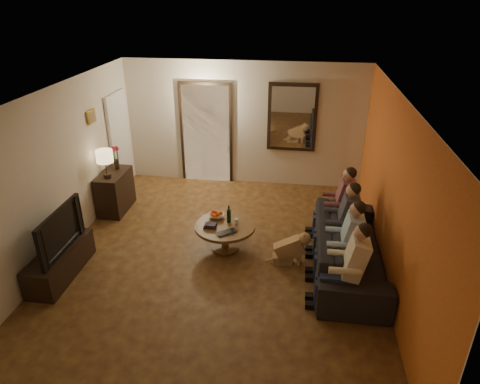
# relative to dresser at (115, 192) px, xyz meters

# --- Properties ---
(floor) EXTENTS (5.00, 6.00, 0.01)m
(floor) POSITION_rel_dresser_xyz_m (2.25, -1.35, -0.38)
(floor) COLOR #462212
(floor) RESTS_ON ground
(ceiling) EXTENTS (5.00, 6.00, 0.01)m
(ceiling) POSITION_rel_dresser_xyz_m (2.25, -1.35, 2.22)
(ceiling) COLOR white
(ceiling) RESTS_ON back_wall
(back_wall) EXTENTS (5.00, 0.02, 2.60)m
(back_wall) POSITION_rel_dresser_xyz_m (2.25, 1.65, 0.92)
(back_wall) COLOR beige
(back_wall) RESTS_ON floor
(front_wall) EXTENTS (5.00, 0.02, 2.60)m
(front_wall) POSITION_rel_dresser_xyz_m (2.25, -4.35, 0.92)
(front_wall) COLOR beige
(front_wall) RESTS_ON floor
(left_wall) EXTENTS (0.02, 6.00, 2.60)m
(left_wall) POSITION_rel_dresser_xyz_m (-0.25, -1.35, 0.92)
(left_wall) COLOR beige
(left_wall) RESTS_ON floor
(right_wall) EXTENTS (0.02, 6.00, 2.60)m
(right_wall) POSITION_rel_dresser_xyz_m (4.75, -1.35, 0.92)
(right_wall) COLOR beige
(right_wall) RESTS_ON floor
(orange_accent) EXTENTS (0.01, 6.00, 2.60)m
(orange_accent) POSITION_rel_dresser_xyz_m (4.74, -1.35, 0.92)
(orange_accent) COLOR #C66A21
(orange_accent) RESTS_ON right_wall
(kitchen_doorway) EXTENTS (1.00, 0.06, 2.10)m
(kitchen_doorway) POSITION_rel_dresser_xyz_m (1.45, 1.63, 0.67)
(kitchen_doorway) COLOR #FFE0A5
(kitchen_doorway) RESTS_ON floor
(door_trim) EXTENTS (1.12, 0.04, 2.22)m
(door_trim) POSITION_rel_dresser_xyz_m (1.45, 1.62, 0.67)
(door_trim) COLOR black
(door_trim) RESTS_ON floor
(fridge_glimpse) EXTENTS (0.45, 0.03, 1.70)m
(fridge_glimpse) POSITION_rel_dresser_xyz_m (1.70, 1.64, 0.52)
(fridge_glimpse) COLOR silver
(fridge_glimpse) RESTS_ON floor
(mirror_frame) EXTENTS (1.00, 0.05, 1.40)m
(mirror_frame) POSITION_rel_dresser_xyz_m (3.25, 1.61, 1.12)
(mirror_frame) COLOR black
(mirror_frame) RESTS_ON back_wall
(mirror_glass) EXTENTS (0.86, 0.02, 1.26)m
(mirror_glass) POSITION_rel_dresser_xyz_m (3.25, 1.58, 1.12)
(mirror_glass) COLOR white
(mirror_glass) RESTS_ON back_wall
(white_door) EXTENTS (0.06, 0.85, 2.04)m
(white_door) POSITION_rel_dresser_xyz_m (-0.21, 0.95, 0.64)
(white_door) COLOR white
(white_door) RESTS_ON floor
(framed_art) EXTENTS (0.03, 0.28, 0.24)m
(framed_art) POSITION_rel_dresser_xyz_m (-0.22, -0.05, 1.47)
(framed_art) COLOR #B28C33
(framed_art) RESTS_ON left_wall
(art_canvas) EXTENTS (0.01, 0.22, 0.18)m
(art_canvas) POSITION_rel_dresser_xyz_m (-0.21, -0.05, 1.47)
(art_canvas) COLOR brown
(art_canvas) RESTS_ON left_wall
(dresser) EXTENTS (0.45, 0.86, 0.77)m
(dresser) POSITION_rel_dresser_xyz_m (0.00, 0.00, 0.00)
(dresser) COLOR black
(dresser) RESTS_ON floor
(table_lamp) EXTENTS (0.30, 0.30, 0.54)m
(table_lamp) POSITION_rel_dresser_xyz_m (0.00, -0.22, 0.65)
(table_lamp) COLOR beige
(table_lamp) RESTS_ON dresser
(flower_vase) EXTENTS (0.14, 0.14, 0.44)m
(flower_vase) POSITION_rel_dresser_xyz_m (0.00, 0.22, 0.60)
(flower_vase) COLOR red
(flower_vase) RESTS_ON dresser
(tv_stand) EXTENTS (0.45, 1.31, 0.44)m
(tv_stand) POSITION_rel_dresser_xyz_m (0.00, -2.09, -0.16)
(tv_stand) COLOR black
(tv_stand) RESTS_ON floor
(tv) EXTENTS (1.15, 0.15, 0.66)m
(tv) POSITION_rel_dresser_xyz_m (0.00, -2.09, 0.38)
(tv) COLOR black
(tv) RESTS_ON tv_stand
(sofa) EXTENTS (2.49, 0.99, 0.72)m
(sofa) POSITION_rel_dresser_xyz_m (4.24, -1.33, -0.02)
(sofa) COLOR black
(sofa) RESTS_ON floor
(person_a) EXTENTS (0.60, 0.40, 1.20)m
(person_a) POSITION_rel_dresser_xyz_m (4.14, -2.23, 0.22)
(person_a) COLOR tan
(person_a) RESTS_ON sofa
(person_b) EXTENTS (0.60, 0.40, 1.20)m
(person_b) POSITION_rel_dresser_xyz_m (4.14, -1.63, 0.22)
(person_b) COLOR tan
(person_b) RESTS_ON sofa
(person_c) EXTENTS (0.60, 0.40, 1.20)m
(person_c) POSITION_rel_dresser_xyz_m (4.14, -1.03, 0.22)
(person_c) COLOR tan
(person_c) RESTS_ON sofa
(person_d) EXTENTS (0.60, 0.40, 1.20)m
(person_d) POSITION_rel_dresser_xyz_m (4.14, -0.43, 0.22)
(person_d) COLOR tan
(person_d) RESTS_ON sofa
(dog) EXTENTS (0.58, 0.30, 0.56)m
(dog) POSITION_rel_dresser_xyz_m (3.36, -1.32, -0.10)
(dog) COLOR #AD7A50
(dog) RESTS_ON floor
(coffee_table) EXTENTS (1.20, 1.20, 0.45)m
(coffee_table) POSITION_rel_dresser_xyz_m (2.31, -1.06, -0.16)
(coffee_table) COLOR brown
(coffee_table) RESTS_ON floor
(bowl) EXTENTS (0.26, 0.26, 0.06)m
(bowl) POSITION_rel_dresser_xyz_m (2.13, -0.84, 0.10)
(bowl) COLOR white
(bowl) RESTS_ON coffee_table
(oranges) EXTENTS (0.20, 0.20, 0.08)m
(oranges) POSITION_rel_dresser_xyz_m (2.13, -0.84, 0.17)
(oranges) COLOR #F55714
(oranges) RESTS_ON bowl
(wine_bottle) EXTENTS (0.07, 0.07, 0.31)m
(wine_bottle) POSITION_rel_dresser_xyz_m (2.36, -0.96, 0.22)
(wine_bottle) COLOR black
(wine_bottle) RESTS_ON coffee_table
(wine_glass) EXTENTS (0.06, 0.06, 0.10)m
(wine_glass) POSITION_rel_dresser_xyz_m (2.49, -1.01, 0.12)
(wine_glass) COLOR silver
(wine_glass) RESTS_ON coffee_table
(book_stack) EXTENTS (0.20, 0.15, 0.07)m
(book_stack) POSITION_rel_dresser_xyz_m (2.09, -1.16, 0.10)
(book_stack) COLOR black
(book_stack) RESTS_ON coffee_table
(laptop) EXTENTS (0.39, 0.37, 0.03)m
(laptop) POSITION_rel_dresser_xyz_m (2.41, -1.34, 0.08)
(laptop) COLOR black
(laptop) RESTS_ON coffee_table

